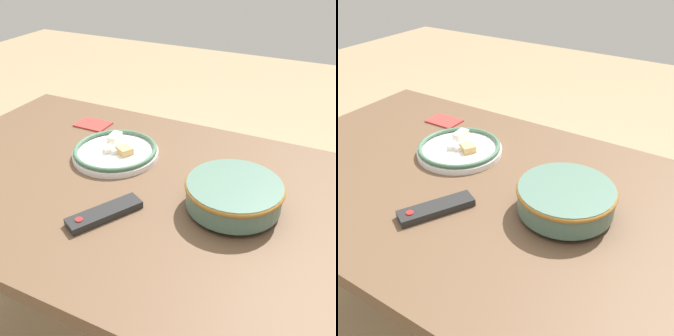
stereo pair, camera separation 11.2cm
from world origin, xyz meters
TOP-DOWN VIEW (x-y plane):
  - dining_table at (0.00, 0.00)m, footprint 1.48×0.88m
  - noodle_bowl at (-0.25, -0.01)m, footprint 0.25×0.25m
  - food_plate at (0.17, -0.11)m, footprint 0.27×0.27m
  - tv_remote at (0.03, 0.16)m, footprint 0.14×0.20m
  - folded_napkin at (0.37, -0.27)m, footprint 0.12×0.08m

SIDE VIEW (x-z plane):
  - dining_table at x=0.00m, z-range 0.28..1.00m
  - folded_napkin at x=0.37m, z-range 0.72..0.72m
  - tv_remote at x=0.03m, z-range 0.72..0.74m
  - food_plate at x=0.17m, z-range 0.71..0.76m
  - noodle_bowl at x=-0.25m, z-range 0.72..0.80m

